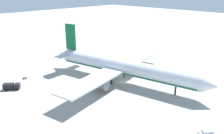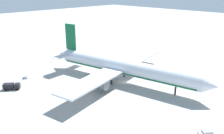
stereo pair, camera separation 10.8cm
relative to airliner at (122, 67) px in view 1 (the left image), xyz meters
name	(u,v)px [view 1 (the left image)]	position (x,y,z in m)	size (l,w,h in m)	color
ground_plane	(124,82)	(1.24, 0.36, -6.53)	(600.00, 600.00, 0.00)	#9E9E99
airliner	(122,67)	(0.00, 0.00, 0.00)	(75.39, 68.12, 22.30)	silver
service_truck_2	(11,86)	(-25.66, -37.00, -5.09)	(5.85, 6.37, 2.52)	black
service_van	(207,133)	(43.06, -12.65, -5.50)	(4.16, 4.53, 1.97)	silver
baggage_cart_1	(73,53)	(-50.37, 11.00, -5.83)	(3.27, 2.14, 1.27)	#26598C
baggage_cart_2	(25,77)	(-33.11, -27.70, -5.81)	(2.96, 2.09, 1.31)	gray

